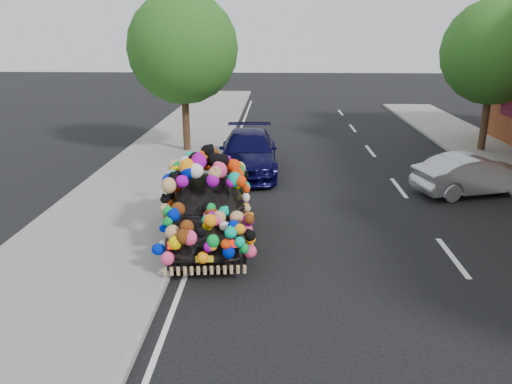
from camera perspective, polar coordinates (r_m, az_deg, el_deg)
ground at (r=10.98m, az=3.36°, el=-7.14°), size 100.00×100.00×0.00m
sidewalk at (r=11.69m, az=-18.34°, el=-6.16°), size 4.00×60.00×0.12m
kerb at (r=11.16m, az=-8.87°, el=-6.55°), size 0.15×60.00×0.13m
lane_markings at (r=11.63m, az=21.54°, el=-6.94°), size 6.00×50.00×0.01m
tree_near_sidewalk at (r=19.78m, az=-8.36°, el=15.93°), size 4.20×4.20×6.13m
tree_far_b at (r=21.59m, az=25.60°, el=14.24°), size 4.00×4.00×5.90m
plush_art_car at (r=11.46m, az=-5.63°, el=-0.36°), size 2.51×4.61×2.09m
navy_sedan at (r=17.12m, az=-0.89°, el=4.56°), size 2.09×4.81×1.38m
silver_hatchback at (r=16.14m, az=23.70°, el=1.83°), size 3.79×2.20×1.18m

